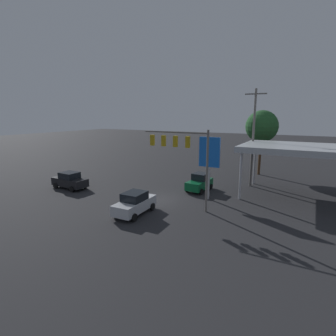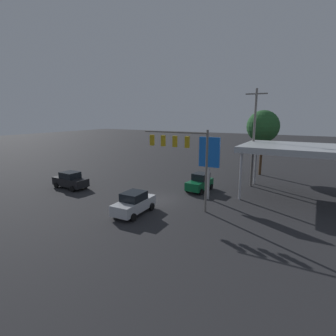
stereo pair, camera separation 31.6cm
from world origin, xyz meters
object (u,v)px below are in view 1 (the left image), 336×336
Objects in this scene: hatchback_crossing at (200,182)px; street_tree at (262,127)px; traffic_signal_assembly at (181,149)px; sedan_far at (135,203)px; sedan_waiting at (70,180)px; utility_pole at (253,136)px; price_sign at (209,155)px.

hatchback_crossing is 0.43× the size of street_tree.
sedan_far is at bearing 52.10° from traffic_signal_assembly.
traffic_signal_assembly reaches higher than sedan_far.
sedan_far is at bearing 72.90° from street_tree.
traffic_signal_assembly reaches higher than hatchback_crossing.
hatchback_crossing is 0.88× the size of sedan_waiting.
sedan_waiting is (18.12, 11.35, -5.02)m from utility_pole.
sedan_far is at bearing 59.51° from price_sign.
price_sign is at bearing 43.08° from hatchback_crossing.
price_sign is 0.69× the size of street_tree.
street_tree is at bearing -132.09° from sedan_waiting.
utility_pole reaches higher than sedan_waiting.
street_tree is at bearing -99.59° from price_sign.
street_tree is at bearing -87.68° from utility_pole.
traffic_signal_assembly reaches higher than price_sign.
sedan_far is 1.14× the size of hatchback_crossing.
sedan_waiting is (14.07, 0.68, -4.49)m from traffic_signal_assembly.
sedan_far is at bearing -8.74° from hatchback_crossing.
hatchback_crossing is 13.81m from street_tree.
price_sign is 16.40m from sedan_waiting.
utility_pole is at bearing 152.54° from sedan_far.
traffic_signal_assembly is 11.42m from utility_pole.
sedan_waiting is (11.35, -2.81, 0.00)m from sedan_far.
utility_pole reaches higher than street_tree.
sedan_waiting is (13.51, 6.57, 0.00)m from hatchback_crossing.
traffic_signal_assembly is at bearing 77.90° from street_tree.
sedan_far is at bearing 64.43° from utility_pole.
hatchback_crossing is at bearing -84.65° from traffic_signal_assembly.
price_sign is at bearing -111.73° from traffic_signal_assembly.
utility_pole reaches higher than sedan_far.
price_sign is 14.52m from street_tree.
traffic_signal_assembly is 6.31m from sedan_far.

